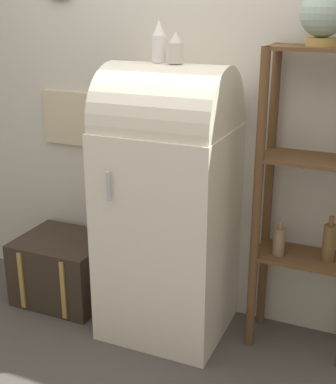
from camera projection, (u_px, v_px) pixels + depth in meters
ground_plane at (152, 346)px, 3.13m from camera, size 12.00×12.00×0.00m
wall_back at (190, 100)px, 3.18m from camera, size 7.00×0.09×2.70m
refrigerator at (168, 200)px, 3.05m from camera, size 0.70×0.66×1.60m
suitcase_trunk at (64, 269)px, 3.58m from camera, size 0.58×0.50×0.43m
shelf_unit at (312, 193)px, 2.85m from camera, size 0.56×0.31×1.70m
globe at (323, 15)px, 2.53m from camera, size 0.22×0.22×0.26m
vase_left at (159, 43)px, 2.79m from camera, size 0.07×0.07×0.21m
vase_center at (176, 49)px, 2.74m from camera, size 0.08×0.08×0.16m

